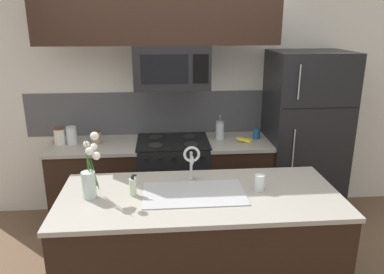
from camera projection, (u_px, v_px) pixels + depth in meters
ground_plane at (178, 268)px, 3.38m from camera, size 10.00×10.00×0.00m
rear_partition at (198, 98)px, 4.23m from camera, size 5.20×0.10×2.60m
splash_band at (172, 113)px, 4.20m from camera, size 3.19×0.01×0.48m
back_counter_left at (97, 184)px, 4.04m from camera, size 0.92×0.65×0.91m
back_counter_right at (237, 179)px, 4.16m from camera, size 0.68×0.65×0.91m
stove_range at (174, 181)px, 4.10m from camera, size 0.76×0.64×0.93m
microwave at (172, 67)px, 3.71m from camera, size 0.74×0.40×0.43m
upper_cabinet_band at (158, 12)px, 3.51m from camera, size 2.30×0.34×0.60m
refrigerator at (303, 137)px, 4.09m from camera, size 0.80×0.74×1.85m
storage_jar_tall at (60, 136)px, 3.87m from camera, size 0.11×0.11×0.18m
storage_jar_medium at (72, 135)px, 3.88m from camera, size 0.10×0.10×0.19m
storage_jar_short at (96, 137)px, 3.90m from camera, size 0.10×0.10×0.14m
banana_bunch at (245, 140)px, 3.96m from camera, size 0.19×0.15×0.08m
french_press at (220, 130)px, 4.03m from camera, size 0.09×0.09×0.27m
coffee_tin at (256, 134)px, 4.07m from camera, size 0.08×0.08×0.11m
island_counter at (200, 246)px, 2.93m from camera, size 2.09×0.91×0.91m
kitchen_sink at (194, 202)px, 2.81m from camera, size 0.76×0.44×0.16m
sink_faucet at (192, 159)px, 2.93m from camera, size 0.14×0.14×0.31m
dish_soap_bottle at (133, 187)px, 2.75m from camera, size 0.06×0.05×0.16m
drinking_glass at (260, 183)px, 2.83m from camera, size 0.07×0.07×0.13m
flower_vase at (90, 177)px, 2.69m from camera, size 0.15×0.14×0.49m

